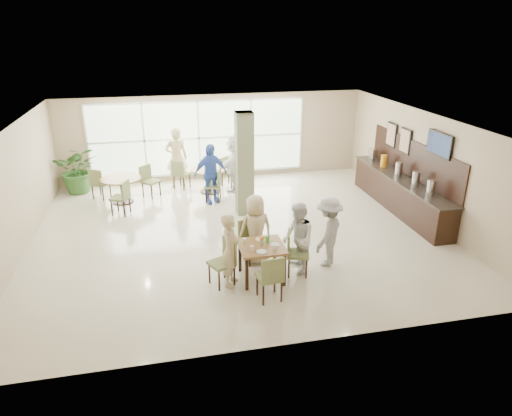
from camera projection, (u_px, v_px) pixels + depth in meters
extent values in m
plane|color=beige|center=(238.00, 231.00, 11.56)|extent=(10.00, 10.00, 0.00)
plane|color=white|center=(237.00, 121.00, 10.51)|extent=(10.00, 10.00, 0.00)
plane|color=tan|center=(214.00, 137.00, 15.11)|extent=(10.00, 0.00, 10.00)
plane|color=tan|center=(289.00, 270.00, 6.95)|extent=(10.00, 0.00, 10.00)
plane|color=tan|center=(14.00, 194.00, 10.06)|extent=(0.00, 9.00, 9.00)
plane|color=tan|center=(424.00, 166.00, 12.01)|extent=(0.00, 9.00, 9.00)
plane|color=silver|center=(199.00, 138.00, 14.99)|extent=(7.00, 0.00, 7.00)
cube|color=#6B704E|center=(244.00, 164.00, 12.20)|extent=(0.45, 0.45, 2.80)
cube|color=brown|center=(262.00, 247.00, 9.17)|extent=(0.90, 0.90, 0.05)
cube|color=black|center=(247.00, 274.00, 8.89)|extent=(0.06, 0.06, 0.70)
cube|color=black|center=(284.00, 270.00, 9.04)|extent=(0.06, 0.06, 0.70)
cube|color=black|center=(240.00, 256.00, 9.58)|extent=(0.06, 0.06, 0.70)
cube|color=black|center=(275.00, 253.00, 9.73)|extent=(0.06, 0.06, 0.70)
cylinder|color=brown|center=(121.00, 178.00, 13.20)|extent=(1.18, 1.18, 0.04)
cylinder|color=black|center=(122.00, 191.00, 13.34)|extent=(0.10, 0.10, 0.71)
cylinder|color=black|center=(123.00, 201.00, 13.47)|extent=(0.60, 0.60, 0.03)
cylinder|color=brown|center=(209.00, 169.00, 14.03)|extent=(1.14, 1.14, 0.04)
cylinder|color=black|center=(210.00, 181.00, 14.17)|extent=(0.10, 0.10, 0.71)
cylinder|color=black|center=(210.00, 191.00, 14.30)|extent=(0.60, 0.60, 0.03)
cylinder|color=white|center=(252.00, 248.00, 8.95)|extent=(0.08, 0.08, 0.10)
cylinder|color=white|center=(244.00, 241.00, 9.25)|extent=(0.08, 0.08, 0.10)
cylinder|color=white|center=(275.00, 247.00, 8.98)|extent=(0.08, 0.08, 0.10)
cylinder|color=white|center=(261.00, 252.00, 8.90)|extent=(0.20, 0.20, 0.01)
cylinder|color=white|center=(260.00, 239.00, 9.42)|extent=(0.20, 0.20, 0.01)
cylinder|color=white|center=(275.00, 245.00, 9.17)|extent=(0.20, 0.20, 0.01)
cylinder|color=#99B27F|center=(262.00, 243.00, 9.14)|extent=(0.07, 0.07, 0.12)
sphere|color=orange|center=(263.00, 238.00, 9.11)|extent=(0.07, 0.07, 0.07)
sphere|color=orange|center=(261.00, 237.00, 9.12)|extent=(0.07, 0.07, 0.07)
sphere|color=orange|center=(261.00, 238.00, 9.07)|extent=(0.07, 0.07, 0.07)
cube|color=green|center=(268.00, 239.00, 9.25)|extent=(0.09, 0.08, 0.15)
cube|color=black|center=(399.00, 195.00, 12.76)|extent=(0.60, 4.60, 0.90)
cube|color=black|center=(401.00, 179.00, 12.58)|extent=(0.64, 4.70, 0.04)
cube|color=black|center=(413.00, 160.00, 12.44)|extent=(0.04, 4.60, 1.00)
cylinder|color=silver|center=(431.00, 188.00, 11.23)|extent=(0.20, 0.20, 0.40)
cylinder|color=silver|center=(416.00, 179.00, 11.86)|extent=(0.20, 0.20, 0.40)
cylinder|color=silver|center=(399.00, 169.00, 12.68)|extent=(0.20, 0.20, 0.40)
cylinder|color=orange|center=(384.00, 161.00, 13.50)|extent=(0.18, 0.18, 0.36)
cube|color=silver|center=(373.00, 155.00, 14.14)|extent=(0.18, 0.30, 0.36)
cube|color=black|center=(440.00, 144.00, 11.17)|extent=(0.06, 1.00, 0.58)
cube|color=#7F99CC|center=(439.00, 144.00, 11.17)|extent=(0.01, 0.92, 0.50)
cube|color=black|center=(405.00, 141.00, 12.74)|extent=(0.04, 0.55, 0.70)
cube|color=brown|center=(405.00, 141.00, 12.73)|extent=(0.01, 0.47, 0.62)
cube|color=black|center=(392.00, 135.00, 13.46)|extent=(0.04, 0.55, 0.70)
cube|color=brown|center=(391.00, 135.00, 13.46)|extent=(0.01, 0.47, 0.62)
imported|color=#2F6026|center=(78.00, 169.00, 14.02)|extent=(1.35, 1.35, 1.48)
imported|color=#C7B184|center=(231.00, 250.00, 8.96)|extent=(0.55, 0.65, 1.52)
imported|color=#C7B184|center=(255.00, 229.00, 9.82)|extent=(0.81, 0.53, 1.55)
imported|color=white|center=(298.00, 239.00, 9.42)|extent=(0.59, 0.75, 1.53)
imported|color=#9C9C9F|center=(328.00, 232.00, 9.71)|extent=(1.09, 1.13, 1.55)
imported|color=#4066C1|center=(210.00, 174.00, 13.15)|extent=(1.16, 0.89, 1.76)
imported|color=white|center=(234.00, 163.00, 14.18)|extent=(1.33, 1.79, 1.77)
imported|color=#C7B184|center=(177.00, 158.00, 14.41)|extent=(0.72, 0.48, 1.92)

